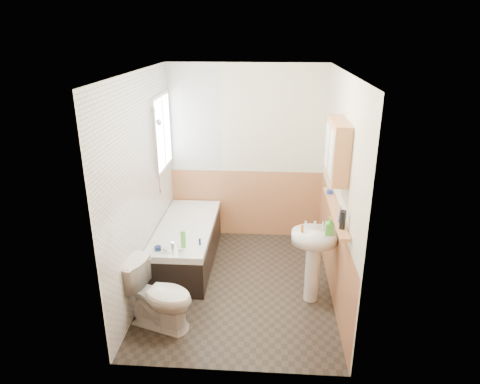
% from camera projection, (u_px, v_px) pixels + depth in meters
% --- Properties ---
extents(floor, '(2.80, 2.80, 0.00)m').
position_uv_depth(floor, '(239.00, 285.00, 5.19)').
color(floor, black).
rests_on(floor, ground).
extents(ceiling, '(2.80, 2.80, 0.00)m').
position_uv_depth(ceiling, '(239.00, 72.00, 4.30)').
color(ceiling, white).
rests_on(ceiling, ground).
extents(wall_back, '(2.20, 0.02, 2.50)m').
position_uv_depth(wall_back, '(246.00, 154.00, 6.06)').
color(wall_back, beige).
rests_on(wall_back, ground).
extents(wall_front, '(2.20, 0.02, 2.50)m').
position_uv_depth(wall_front, '(227.00, 249.00, 3.43)').
color(wall_front, beige).
rests_on(wall_front, ground).
extents(wall_left, '(0.02, 2.80, 2.50)m').
position_uv_depth(wall_left, '(141.00, 186.00, 4.82)').
color(wall_left, beige).
rests_on(wall_left, ground).
extents(wall_right, '(0.02, 2.80, 2.50)m').
position_uv_depth(wall_right, '(340.00, 191.00, 4.68)').
color(wall_right, beige).
rests_on(wall_right, ground).
extents(wainscot_right, '(0.01, 2.80, 1.00)m').
position_uv_depth(wainscot_right, '(333.00, 251.00, 4.95)').
color(wainscot_right, '#C47F50').
rests_on(wainscot_right, wall_right).
extents(wainscot_front, '(2.20, 0.01, 1.00)m').
position_uv_depth(wainscot_front, '(228.00, 324.00, 3.72)').
color(wainscot_front, '#C47F50').
rests_on(wainscot_front, wall_front).
extents(wainscot_back, '(2.20, 0.01, 1.00)m').
position_uv_depth(wainscot_back, '(246.00, 203.00, 6.31)').
color(wainscot_back, '#C47F50').
rests_on(wainscot_back, wall_back).
extents(tile_cladding_left, '(0.01, 2.80, 2.50)m').
position_uv_depth(tile_cladding_left, '(143.00, 186.00, 4.82)').
color(tile_cladding_left, white).
rests_on(tile_cladding_left, wall_left).
extents(tile_return_back, '(0.75, 0.01, 1.50)m').
position_uv_depth(tile_return_back, '(194.00, 118.00, 5.91)').
color(tile_return_back, white).
rests_on(tile_return_back, wall_back).
extents(window, '(0.03, 0.79, 0.99)m').
position_uv_depth(window, '(163.00, 132.00, 5.56)').
color(window, white).
rests_on(window, wall_left).
extents(bathtub, '(0.70, 1.70, 0.68)m').
position_uv_depth(bathtub, '(187.00, 243.00, 5.62)').
color(bathtub, black).
rests_on(bathtub, floor).
extents(shower_riser, '(0.10, 0.07, 1.10)m').
position_uv_depth(shower_riser, '(157.00, 144.00, 5.20)').
color(shower_riser, silver).
rests_on(shower_riser, wall_left).
extents(toilet, '(0.83, 0.62, 0.72)m').
position_uv_depth(toilet, '(159.00, 295.00, 4.37)').
color(toilet, white).
rests_on(toilet, floor).
extents(sink, '(0.50, 0.41, 0.97)m').
position_uv_depth(sink, '(314.00, 252.00, 4.71)').
color(sink, white).
rests_on(sink, floor).
extents(pine_shelf, '(0.10, 1.37, 0.03)m').
position_uv_depth(pine_shelf, '(335.00, 211.00, 4.55)').
color(pine_shelf, '#C47F50').
rests_on(pine_shelf, wall_right).
extents(medicine_cabinet, '(0.17, 0.67, 0.60)m').
position_uv_depth(medicine_cabinet, '(337.00, 150.00, 4.33)').
color(medicine_cabinet, '#C47F50').
rests_on(medicine_cabinet, wall_right).
extents(foam_can, '(0.06, 0.06, 0.19)m').
position_uv_depth(foam_can, '(343.00, 220.00, 4.07)').
color(foam_can, black).
rests_on(foam_can, pine_shelf).
extents(green_bottle, '(0.05, 0.05, 0.19)m').
position_uv_depth(green_bottle, '(340.00, 213.00, 4.21)').
color(green_bottle, '#19339E').
rests_on(green_bottle, pine_shelf).
extents(black_jar, '(0.08, 0.08, 0.04)m').
position_uv_depth(black_jar, '(330.00, 192.00, 4.97)').
color(black_jar, '#19339E').
rests_on(black_jar, pine_shelf).
extents(soap_bottle, '(0.09, 0.20, 0.09)m').
position_uv_depth(soap_bottle, '(329.00, 230.00, 4.54)').
color(soap_bottle, '#59C647').
rests_on(soap_bottle, sink).
extents(clear_bottle, '(0.03, 0.03, 0.09)m').
position_uv_depth(clear_bottle, '(302.00, 229.00, 4.59)').
color(clear_bottle, orange).
rests_on(clear_bottle, sink).
extents(blue_gel, '(0.06, 0.05, 0.20)m').
position_uv_depth(blue_gel, '(183.00, 239.00, 4.93)').
color(blue_gel, '#59C647').
rests_on(blue_gel, bathtub).
extents(cream_jar, '(0.10, 0.10, 0.05)m').
position_uv_depth(cream_jar, '(158.00, 248.00, 4.89)').
color(cream_jar, navy).
rests_on(cream_jar, bathtub).
extents(orange_bottle, '(0.03, 0.03, 0.08)m').
position_uv_depth(orange_bottle, '(200.00, 242.00, 5.01)').
color(orange_bottle, navy).
rests_on(orange_bottle, bathtub).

